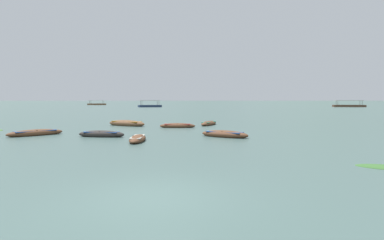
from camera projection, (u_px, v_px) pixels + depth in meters
name	position (u px, v px, depth m)	size (l,w,h in m)	color
ground_plane	(165.00, 100.00, 1499.87)	(6000.00, 6000.00, 0.00)	#425B56
mountain_1	(10.00, 78.00, 1555.68)	(769.24, 769.24, 215.63)	slate
mountain_2	(198.00, 78.00, 2002.44)	(976.52, 976.52, 283.46)	#4C5B56
mountain_3	(325.00, 67.00, 1969.97)	(1399.24, 1399.24, 412.12)	#56665B
rowboat_0	(101.00, 134.00, 21.52)	(3.34, 1.64, 0.53)	#2D2826
rowboat_1	(36.00, 133.00, 22.33)	(3.49, 3.13, 0.53)	brown
rowboat_2	(225.00, 134.00, 21.45)	(3.40, 3.00, 0.55)	brown
rowboat_3	(177.00, 126.00, 28.69)	(3.25, 1.25, 0.50)	brown
rowboat_4	(127.00, 123.00, 30.77)	(4.23, 3.45, 0.68)	brown
rowboat_5	(138.00, 139.00, 19.23)	(1.10, 3.19, 0.45)	brown
rowboat_6	(209.00, 123.00, 31.56)	(2.43, 3.55, 0.50)	brown
ferry_0	(349.00, 106.00, 113.42)	(11.07, 7.07, 2.54)	#4C3323
ferry_1	(97.00, 104.00, 157.73)	(8.92, 3.65, 2.54)	brown
ferry_2	(150.00, 106.00, 110.56)	(8.31, 5.02, 2.54)	navy
weed_patch_3	(24.00, 134.00, 23.39)	(1.25, 2.42, 0.14)	#477033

